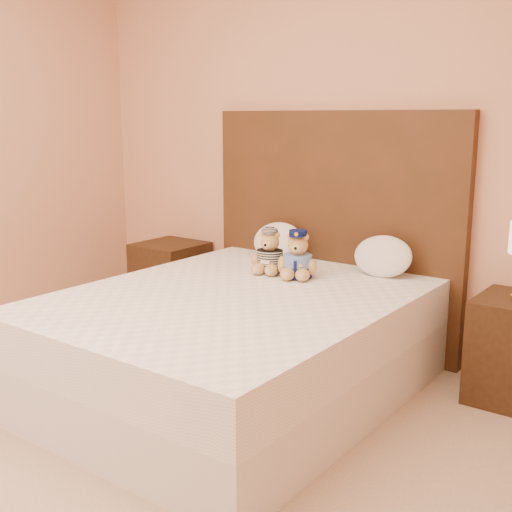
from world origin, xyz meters
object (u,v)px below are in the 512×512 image
(bed, at_px, (235,344))
(teddy_prisoner, at_px, (270,252))
(pillow_left, at_px, (278,240))
(nightstand_left, at_px, (171,279))
(pillow_right, at_px, (383,254))
(teddy_police, at_px, (298,254))

(bed, distance_m, teddy_prisoner, 0.65)
(pillow_left, bearing_deg, teddy_prisoner, -62.41)
(nightstand_left, height_order, teddy_prisoner, teddy_prisoner)
(pillow_left, distance_m, pillow_right, 0.75)
(bed, relative_size, teddy_prisoner, 7.75)
(teddy_police, bearing_deg, nightstand_left, 144.85)
(nightstand_left, relative_size, pillow_left, 1.49)
(nightstand_left, relative_size, pillow_right, 1.52)
(nightstand_left, xyz_separation_m, teddy_prisoner, (1.12, -0.31, 0.40))
(teddy_police, bearing_deg, pillow_left, 115.89)
(bed, distance_m, nightstand_left, 1.48)
(nightstand_left, height_order, teddy_police, teddy_police)
(nightstand_left, bearing_deg, teddy_prisoner, -15.28)
(nightstand_left, distance_m, pillow_right, 1.74)
(teddy_police, xyz_separation_m, teddy_prisoner, (-0.20, 0.00, -0.01))
(bed, bearing_deg, nightstand_left, 147.38)
(nightstand_left, bearing_deg, pillow_left, 1.81)
(bed, relative_size, pillow_right, 5.53)
(nightstand_left, relative_size, teddy_police, 1.99)
(teddy_police, bearing_deg, teddy_prisoner, 157.00)
(teddy_prisoner, relative_size, pillow_left, 0.70)
(teddy_police, height_order, pillow_left, teddy_police)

